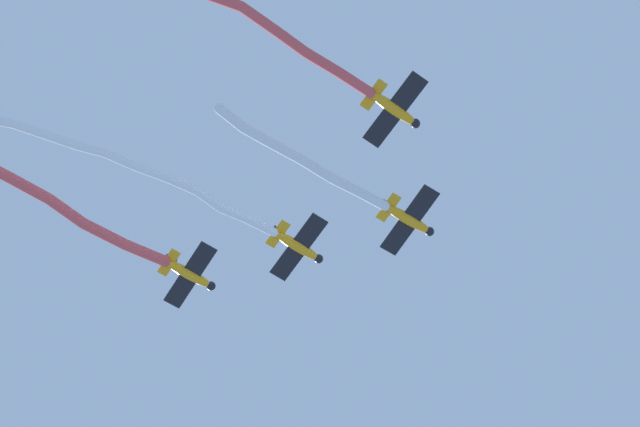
{
  "coord_description": "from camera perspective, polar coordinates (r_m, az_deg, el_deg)",
  "views": [
    {
      "loc": [
        -21.7,
        17.52,
        4.2
      ],
      "look_at": [
        0.12,
        0.62,
        66.32
      ],
      "focal_mm": 49.5,
      "sensor_mm": 36.0,
      "label": 1
    }
  ],
  "objects": [
    {
      "name": "airplane_lead",
      "position": [
        68.54,
        5.77,
        -0.39
      ],
      "size": [
        6.32,
        4.75,
        1.57
      ],
      "rotation": [
        0.0,
        0.0,
        4.61
      ],
      "color": "orange"
    },
    {
      "name": "smoke_trail_lead",
      "position": [
        65.76,
        -1.11,
        3.45
      ],
      "size": [
        2.32,
        15.43,
        2.07
      ],
      "color": "white"
    },
    {
      "name": "airplane_left_wing",
      "position": [
        69.21,
        -1.42,
        -2.14
      ],
      "size": [
        6.29,
        4.7,
        1.57
      ],
      "rotation": [
        0.0,
        0.0,
        4.65
      ],
      "color": "orange"
    },
    {
      "name": "smoke_trail_left_wing",
      "position": [
        68.36,
        -12.13,
        2.84
      ],
      "size": [
        7.04,
        23.85,
        2.11
      ],
      "color": "white"
    },
    {
      "name": "airplane_right_wing",
      "position": [
        65.58,
        4.84,
        6.74
      ],
      "size": [
        6.27,
        4.68,
        1.57
      ],
      "rotation": [
        0.0,
        0.0,
        4.66
      ],
      "color": "orange"
    },
    {
      "name": "smoke_trail_right_wing",
      "position": [
        64.81,
        -6.45,
        13.16
      ],
      "size": [
        5.79,
        24.89,
        3.17
      ],
      "color": "#DB4C4C"
    },
    {
      "name": "airplane_slot",
      "position": [
        70.73,
        -8.41,
        -3.91
      ],
      "size": [
        6.31,
        4.73,
        1.57
      ],
      "rotation": [
        0.0,
        0.0,
        4.62
      ],
      "color": "orange"
    },
    {
      "name": "smoke_trail_slot",
      "position": [
        70.38,
        -17.22,
        0.86
      ],
      "size": [
        2.76,
        21.02,
        1.8
      ],
      "color": "#DB4C4C"
    }
  ]
}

